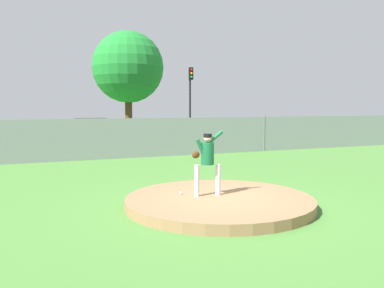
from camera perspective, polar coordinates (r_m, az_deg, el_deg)
The scene contains 11 objects.
ground_plane at distance 15.43m, azimuth -6.30°, elevation -3.84°, with size 80.00×80.00×0.00m, color #4C8438.
asphalt_strip at distance 23.62m, azimuth -12.32°, elevation -0.73°, with size 44.00×7.00×0.01m, color #2B2B2D.
pitchers_mound at distance 9.93m, azimuth 3.96°, elevation -8.28°, with size 4.65×4.65×0.24m, color #99704C.
pitcher_youth at distance 9.86m, azimuth 2.20°, elevation -1.97°, with size 0.81×0.32×1.64m.
baseball at distance 10.15m, azimuth -1.62°, elevation -7.07°, with size 0.07×0.07×0.07m, color white.
chainlink_fence at distance 19.15m, azimuth -9.82°, elevation 0.79°, with size 39.73×0.07×2.02m.
parked_car_red at distance 24.24m, azimuth -5.77°, elevation 1.44°, with size 1.99×4.51×1.69m.
parked_car_charcoal at distance 23.21m, azimuth -14.20°, elevation 1.25°, with size 2.05×4.62×1.82m.
traffic_cone_orange at distance 27.75m, azimuth -4.14°, elevation 0.81°, with size 0.40×0.40×0.55m.
traffic_light_far at distance 29.62m, azimuth -0.22°, elevation 7.64°, with size 0.28×0.46×5.37m.
tree_tall_centre at distance 33.48m, azimuth -9.21°, elevation 10.85°, with size 5.85×5.85×8.65m.
Camera 1 is at (-4.42, -8.58, 2.46)m, focal length 36.98 mm.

